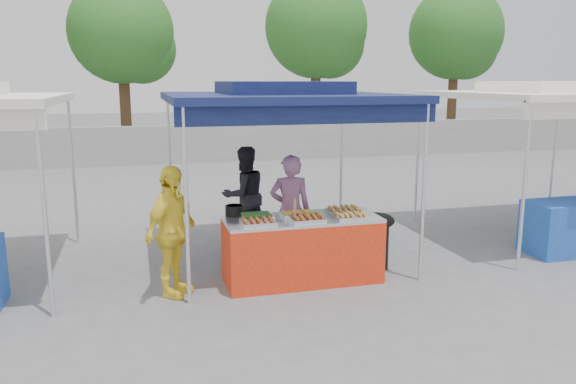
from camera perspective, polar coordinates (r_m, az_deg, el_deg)
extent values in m
plane|color=slate|center=(7.57, 1.20, -8.69)|extent=(80.00, 80.00, 0.00)
cube|color=gray|center=(18.04, -8.70, 4.86)|extent=(40.00, 0.25, 1.20)
cylinder|color=silver|center=(6.50, -10.28, -1.65)|extent=(0.05, 0.05, 2.30)
cylinder|color=silver|center=(7.37, 13.62, -0.26)|extent=(0.05, 0.05, 2.30)
cylinder|color=silver|center=(9.45, -11.89, 2.31)|extent=(0.05, 0.05, 2.30)
cylinder|color=silver|center=(10.06, 5.43, 3.05)|extent=(0.05, 0.05, 2.30)
cube|color=#131C4C|center=(8.08, -0.75, 9.62)|extent=(3.20, 3.20, 0.10)
cube|color=#131C4C|center=(8.08, -0.75, 10.54)|extent=(1.65, 1.65, 0.18)
cube|color=#131C4C|center=(6.64, 2.50, 7.95)|extent=(3.20, 0.04, 0.25)
cylinder|color=silver|center=(6.56, -23.45, -2.31)|extent=(0.05, 0.05, 2.30)
cylinder|color=silver|center=(9.48, -20.97, 1.84)|extent=(0.05, 0.05, 2.30)
cylinder|color=silver|center=(8.19, 22.86, 0.30)|extent=(0.05, 0.05, 2.30)
cylinder|color=silver|center=(10.68, 13.00, 3.29)|extent=(0.05, 0.05, 2.30)
cylinder|color=silver|center=(12.37, 25.39, 3.55)|extent=(0.05, 0.05, 2.30)
cube|color=white|center=(10.18, 24.93, 8.94)|extent=(3.20, 3.20, 0.10)
cube|color=white|center=(10.18, 25.00, 9.67)|extent=(1.65, 1.65, 0.18)
cylinder|color=#4C321D|center=(19.82, -16.22, 8.79)|extent=(0.36, 0.36, 3.73)
sphere|color=#2E6D24|center=(19.87, -16.59, 15.39)|extent=(3.41, 3.41, 3.41)
sphere|color=#2E6D24|center=(20.03, -14.73, 13.92)|extent=(2.34, 2.34, 2.34)
cylinder|color=#4C321D|center=(20.75, 2.82, 9.67)|extent=(0.36, 0.36, 3.99)
sphere|color=#2E6D24|center=(20.83, 2.88, 16.43)|extent=(3.65, 3.65, 3.65)
sphere|color=#2E6D24|center=(21.16, 4.29, 14.79)|extent=(2.51, 2.51, 2.51)
cylinder|color=#4C321D|center=(23.47, 16.34, 9.36)|extent=(0.36, 0.36, 3.94)
sphere|color=#2E6D24|center=(23.54, 16.68, 15.24)|extent=(3.60, 3.60, 3.60)
sphere|color=#2E6D24|center=(23.98, 17.60, 13.76)|extent=(2.47, 2.47, 2.47)
cube|color=red|center=(7.35, 1.43, -5.98)|extent=(2.00, 0.80, 0.81)
cube|color=silver|center=(7.23, 1.45, -2.76)|extent=(2.00, 0.80, 0.04)
cube|color=white|center=(6.86, -3.04, -3.17)|extent=(0.42, 0.30, 0.05)
cube|color=brown|center=(6.85, -3.04, -2.87)|extent=(0.35, 0.25, 0.02)
cube|color=white|center=(7.02, 1.98, -2.83)|extent=(0.42, 0.30, 0.05)
cube|color=brown|center=(7.01, 1.98, -2.53)|extent=(0.35, 0.25, 0.02)
cube|color=white|center=(7.19, 6.42, -2.55)|extent=(0.42, 0.30, 0.05)
cube|color=gold|center=(7.18, 6.42, -2.27)|extent=(0.35, 0.25, 0.02)
cube|color=white|center=(7.14, -3.24, -2.59)|extent=(0.42, 0.30, 0.05)
cube|color=#2B6623|center=(7.13, -3.24, -2.30)|extent=(0.35, 0.25, 0.02)
cube|color=white|center=(7.29, 0.98, -2.28)|extent=(0.42, 0.30, 0.05)
cube|color=yellow|center=(7.28, 0.98, -1.99)|extent=(0.35, 0.25, 0.02)
cube|color=white|center=(7.50, 5.67, -1.95)|extent=(0.42, 0.30, 0.05)
cube|color=gold|center=(7.49, 5.67, -1.67)|extent=(0.35, 0.25, 0.02)
cylinder|color=black|center=(7.34, -5.48, -1.88)|extent=(0.24, 0.24, 0.14)
cylinder|color=silver|center=(7.08, 0.69, -2.52)|extent=(0.07, 0.07, 0.09)
cylinder|color=black|center=(7.95, 9.00, -5.43)|extent=(0.33, 0.33, 0.63)
ellipsoid|color=black|center=(7.85, 9.09, -2.84)|extent=(0.47, 0.47, 0.21)
cube|color=#1739BE|center=(7.91, -2.58, -6.61)|extent=(0.52, 0.36, 0.31)
cube|color=#1739BE|center=(8.11, 1.25, -6.24)|extent=(0.48, 0.34, 0.29)
cube|color=#1739BE|center=(8.02, 1.26, -4.31)|extent=(0.46, 0.32, 0.28)
imported|color=#A06691|center=(7.89, 0.23, -1.87)|extent=(0.64, 0.48, 1.58)
imported|color=#232328|center=(8.99, -4.45, -0.31)|extent=(0.90, 0.79, 1.56)
imported|color=yellow|center=(6.89, -11.74, -3.96)|extent=(0.88, 0.98, 1.60)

